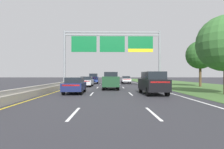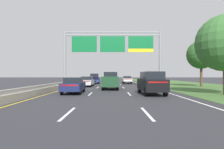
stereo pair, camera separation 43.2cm
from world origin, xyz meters
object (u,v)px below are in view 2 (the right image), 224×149
Objects in this scene: overhead_sign_gantry at (113,47)px; car_black_right_lane_suv at (152,83)px; car_silver_left_lane_sedan at (87,81)px; car_navy_left_lane_sedan at (74,85)px; pickup_truck_darkgreen at (111,81)px; car_white_right_lane_sedan at (127,79)px; roadside_tree_mid at (202,55)px; car_blue_left_lane_suv at (95,78)px.

car_black_right_lane_suv is at bearing -72.29° from overhead_sign_gantry.
car_navy_left_lane_sedan is at bearing -178.42° from car_silver_left_lane_sedan.
pickup_truck_darkgreen reaches higher than car_white_right_lane_sedan.
car_silver_left_lane_sedan is 0.62× the size of roadside_tree_mid.
car_white_right_lane_sedan is (3.22, 12.37, -5.35)m from overhead_sign_gantry.
overhead_sign_gantry reaches higher than car_navy_left_lane_sedan.
overhead_sign_gantry is at bearing -22.22° from car_navy_left_lane_sedan.
overhead_sign_gantry is at bearing 164.36° from car_white_right_lane_sedan.
car_silver_left_lane_sedan is (-0.15, 10.71, 0.00)m from car_navy_left_lane_sedan.
car_blue_left_lane_suv is at bearing 13.20° from pickup_truck_darkgreen.
overhead_sign_gantry reaches higher than car_silver_left_lane_sedan.
car_blue_left_lane_suv is (-7.00, -1.34, 0.28)m from car_white_right_lane_sedan.
car_white_right_lane_sedan is 0.93× the size of car_blue_left_lane_suv.
car_navy_left_lane_sedan and car_silver_left_lane_sedan have the same top height.
car_white_right_lane_sedan is at bearing -30.80° from car_silver_left_lane_sedan.
car_black_right_lane_suv is at bearing -99.47° from car_navy_left_lane_sedan.
pickup_truck_darkgreen reaches higher than car_black_right_lane_suv.
car_navy_left_lane_sedan is (-7.45, 1.07, -0.28)m from car_black_right_lane_suv.
roadside_tree_mid is at bearing -91.50° from car_silver_left_lane_sedan.
car_navy_left_lane_sedan is (-7.09, -22.50, 0.00)m from car_white_right_lane_sedan.
overhead_sign_gantry reaches higher than car_black_right_lane_suv.
pickup_truck_darkgreen is at bearing -35.35° from car_navy_left_lane_sedan.
car_blue_left_lane_suv reaches higher than car_navy_left_lane_sedan.
car_black_right_lane_suv is 14.03m from car_silver_left_lane_sedan.
car_blue_left_lane_suv is (-3.51, 15.83, 0.02)m from pickup_truck_darkgreen.
roadside_tree_mid reaches higher than car_silver_left_lane_sedan.
overhead_sign_gantry is 3.17× the size of car_blue_left_lane_suv.
car_white_right_lane_sedan is 16.74m from roadside_tree_mid.
overhead_sign_gantry is 12.71m from car_blue_left_lane_suv.
car_white_right_lane_sedan is (-0.36, 23.57, -0.28)m from car_black_right_lane_suv.
car_navy_left_lane_sedan is 0.63× the size of roadside_tree_mid.
overhead_sign_gantry is at bearing 16.21° from car_black_right_lane_suv.
car_black_right_lane_suv is at bearing -163.14° from car_blue_left_lane_suv.
pickup_truck_darkgreen is 15.12m from roadside_tree_mid.
car_blue_left_lane_suv is 10.46m from car_silver_left_lane_sedan.
car_blue_left_lane_suv is 20.99m from roadside_tree_mid.
pickup_truck_darkgreen is 1.14× the size of car_blue_left_lane_suv.
car_black_right_lane_suv is 15.41m from roadside_tree_mid.
roadside_tree_mid reaches higher than car_black_right_lane_suv.
car_blue_left_lane_suv is at bearing 99.78° from car_white_right_lane_sedan.
car_black_right_lane_suv reaches higher than car_navy_left_lane_sedan.
car_white_right_lane_sedan is at bearing -10.80° from pickup_truck_darkgreen.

